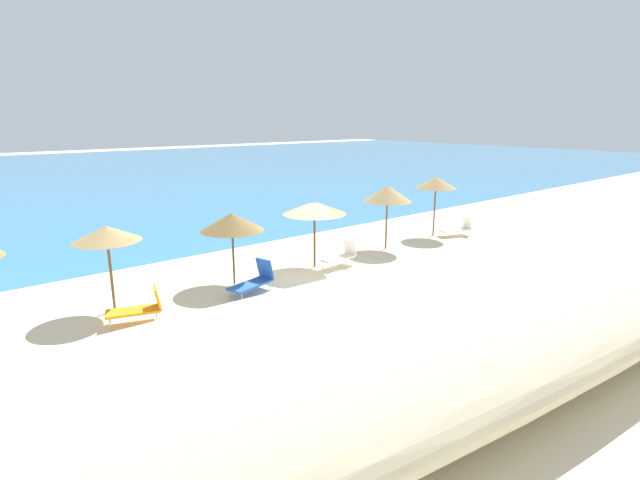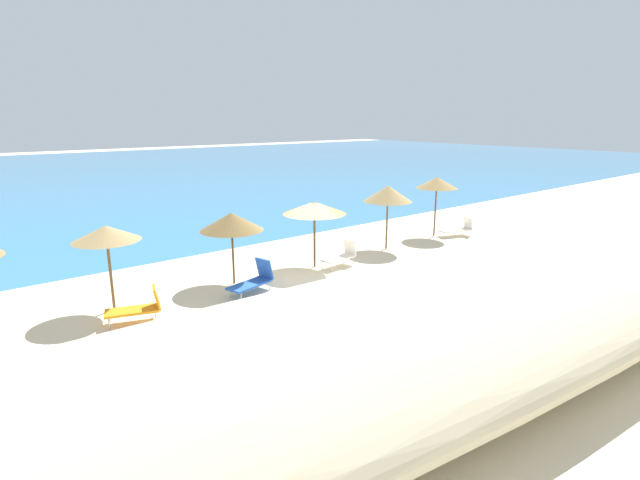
% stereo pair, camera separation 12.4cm
% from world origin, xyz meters
% --- Properties ---
extents(ground_plane, '(160.00, 160.00, 0.00)m').
position_xyz_m(ground_plane, '(0.00, 0.00, 0.00)').
color(ground_plane, beige).
extents(sea_water, '(160.00, 68.68, 0.01)m').
position_xyz_m(sea_water, '(0.00, 39.54, 0.00)').
color(sea_water, teal).
rests_on(sea_water, ground_plane).
extents(dune_ridge, '(44.59, 10.61, 2.15)m').
position_xyz_m(dune_ridge, '(0.37, -7.37, 1.08)').
color(dune_ridge, beige).
rests_on(dune_ridge, ground_plane).
extents(beach_umbrella_1, '(1.93, 1.93, 2.60)m').
position_xyz_m(beach_umbrella_1, '(-6.44, 1.20, 2.36)').
color(beach_umbrella_1, brown).
rests_on(beach_umbrella_1, ground_plane).
extents(beach_umbrella_2, '(2.16, 2.16, 2.52)m').
position_xyz_m(beach_umbrella_2, '(-2.43, 1.03, 2.21)').
color(beach_umbrella_2, brown).
rests_on(beach_umbrella_2, ground_plane).
extents(beach_umbrella_3, '(2.42, 2.42, 2.55)m').
position_xyz_m(beach_umbrella_3, '(1.00, 0.82, 2.32)').
color(beach_umbrella_3, brown).
rests_on(beach_umbrella_3, ground_plane).
extents(beach_umbrella_4, '(2.10, 2.10, 2.80)m').
position_xyz_m(beach_umbrella_4, '(5.14, 0.93, 2.44)').
color(beach_umbrella_4, brown).
rests_on(beach_umbrella_4, ground_plane).
extents(beach_umbrella_5, '(1.96, 1.96, 2.87)m').
position_xyz_m(beach_umbrella_5, '(8.72, 1.12, 2.60)').
color(beach_umbrella_5, brown).
rests_on(beach_umbrella_5, ground_plane).
extents(lounge_chair_0, '(1.74, 1.12, 0.91)m').
position_xyz_m(lounge_chair_0, '(9.61, 0.38, 0.37)').
color(lounge_chair_0, white).
rests_on(lounge_chair_0, ground_plane).
extents(lounge_chair_1, '(1.62, 1.08, 1.00)m').
position_xyz_m(lounge_chair_1, '(-6.16, -0.22, 0.45)').
color(lounge_chair_1, orange).
rests_on(lounge_chair_1, ground_plane).
extents(lounge_chair_2, '(1.51, 0.70, 1.01)m').
position_xyz_m(lounge_chair_2, '(1.85, 0.20, 0.44)').
color(lounge_chair_2, white).
rests_on(lounge_chair_2, ground_plane).
extents(lounge_chair_3, '(1.74, 1.03, 1.04)m').
position_xyz_m(lounge_chair_3, '(-2.33, -0.13, 0.41)').
color(lounge_chair_3, blue).
rests_on(lounge_chair_3, ground_plane).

